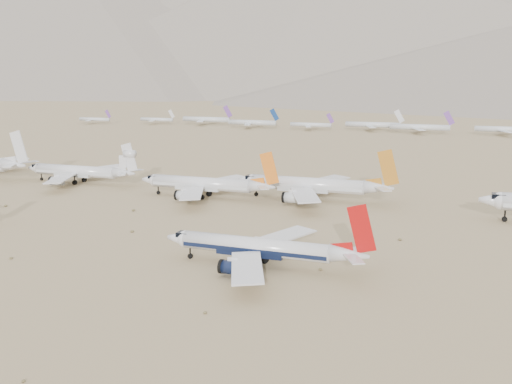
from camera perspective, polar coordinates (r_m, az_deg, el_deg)
ground at (r=130.70m, az=-4.24°, el=-6.84°), size 7000.00×7000.00×0.00m
main_airliner at (r=124.56m, az=0.77°, el=-5.62°), size 45.06×44.01×15.90m
row2_gold_tail at (r=192.11m, az=5.77°, el=0.67°), size 52.00×50.85×18.51m
row2_orange_tail at (r=195.56m, az=-4.94°, el=0.77°), size 48.20×47.15×17.19m
row2_white_trijet at (r=231.72m, az=-17.05°, el=2.00°), size 47.81×46.72×16.94m
distant_storage_row at (r=449.52m, az=10.08°, el=6.62°), size 456.28×60.92×14.83m
mountain_range at (r=1767.53m, az=21.26°, el=15.56°), size 7354.00×3024.00×470.00m
desert_scrub at (r=114.25m, az=-10.69°, el=-9.60°), size 275.38×126.63×0.63m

